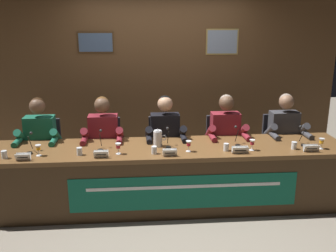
{
  "coord_description": "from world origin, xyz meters",
  "views": [
    {
      "loc": [
        -0.34,
        -4.14,
        2.16
      ],
      "look_at": [
        0.0,
        0.0,
        0.98
      ],
      "focal_mm": 40.58,
      "sensor_mm": 36.0,
      "label": 1
    }
  ],
  "objects": [
    {
      "name": "chair_far_right",
      "position": [
        1.55,
        0.59,
        0.44
      ],
      "size": [
        0.44,
        0.44,
        0.91
      ],
      "color": "black",
      "rests_on": "ground_plane"
    },
    {
      "name": "ground_plane",
      "position": [
        0.0,
        0.0,
        0.0
      ],
      "size": [
        12.0,
        12.0,
        0.0
      ],
      "primitive_type": "plane",
      "color": "gray"
    },
    {
      "name": "juice_glass_far_left",
      "position": [
        -1.42,
        -0.18,
        0.81
      ],
      "size": [
        0.06,
        0.06,
        0.12
      ],
      "color": "white",
      "rests_on": "conference_table"
    },
    {
      "name": "microphone_far_right",
      "position": [
        1.57,
        -0.06,
        0.8
      ],
      "size": [
        0.06,
        0.17,
        0.22
      ],
      "color": "black",
      "rests_on": "conference_table"
    },
    {
      "name": "water_cup_center",
      "position": [
        -0.17,
        -0.22,
        0.76
      ],
      "size": [
        0.06,
        0.06,
        0.08
      ],
      "color": "silver",
      "rests_on": "conference_table"
    },
    {
      "name": "conference_table",
      "position": [
        0.0,
        -0.12,
        0.51
      ],
      "size": [
        4.18,
        0.81,
        0.73
      ],
      "color": "brown",
      "rests_on": "ground_plane"
    },
    {
      "name": "panelist_left",
      "position": [
        -0.78,
        0.39,
        0.72
      ],
      "size": [
        0.51,
        0.48,
        1.24
      ],
      "color": "black",
      "rests_on": "ground_plane"
    },
    {
      "name": "chair_far_left",
      "position": [
        -1.55,
        0.59,
        0.44
      ],
      "size": [
        0.44,
        0.44,
        0.91
      ],
      "color": "black",
      "rests_on": "ground_plane"
    },
    {
      "name": "water_cup_left",
      "position": [
        -0.98,
        -0.2,
        0.76
      ],
      "size": [
        0.06,
        0.06,
        0.08
      ],
      "color": "silver",
      "rests_on": "conference_table"
    },
    {
      "name": "nameplate_far_left",
      "position": [
        -1.54,
        -0.31,
        0.77
      ],
      "size": [
        0.15,
        0.06,
        0.08
      ],
      "color": "white",
      "rests_on": "conference_table"
    },
    {
      "name": "microphone_left",
      "position": [
        -0.76,
        -0.04,
        0.8
      ],
      "size": [
        0.06,
        0.17,
        0.22
      ],
      "color": "black",
      "rests_on": "conference_table"
    },
    {
      "name": "juice_glass_right",
      "position": [
        0.93,
        -0.19,
        0.81
      ],
      "size": [
        0.06,
        0.06,
        0.12
      ],
      "color": "white",
      "rests_on": "conference_table"
    },
    {
      "name": "nameplate_right",
      "position": [
        0.77,
        -0.29,
        0.77
      ],
      "size": [
        0.18,
        0.06,
        0.08
      ],
      "color": "white",
      "rests_on": "conference_table"
    },
    {
      "name": "nameplate_center",
      "position": [
        -0.01,
        -0.31,
        0.77
      ],
      "size": [
        0.15,
        0.06,
        0.08
      ],
      "color": "white",
      "rests_on": "conference_table"
    },
    {
      "name": "panelist_right",
      "position": [
        0.78,
        0.39,
        0.72
      ],
      "size": [
        0.51,
        0.48,
        1.24
      ],
      "color": "black",
      "rests_on": "ground_plane"
    },
    {
      "name": "panelist_far_right",
      "position": [
        1.55,
        0.39,
        0.72
      ],
      "size": [
        0.51,
        0.48,
        1.24
      ],
      "color": "black",
      "rests_on": "ground_plane"
    },
    {
      "name": "microphone_far_left",
      "position": [
        -1.53,
        -0.08,
        0.8
      ],
      "size": [
        0.06,
        0.17,
        0.22
      ],
      "color": "black",
      "rests_on": "conference_table"
    },
    {
      "name": "water_cup_right",
      "position": [
        0.64,
        -0.19,
        0.76
      ],
      "size": [
        0.06,
        0.06,
        0.08
      ],
      "color": "silver",
      "rests_on": "conference_table"
    },
    {
      "name": "chair_right",
      "position": [
        0.78,
        0.59,
        0.44
      ],
      "size": [
        0.44,
        0.44,
        0.91
      ],
      "color": "black",
      "rests_on": "ground_plane"
    },
    {
      "name": "juice_glass_left",
      "position": [
        -0.56,
        -0.2,
        0.81
      ],
      "size": [
        0.06,
        0.06,
        0.12
      ],
      "color": "white",
      "rests_on": "conference_table"
    },
    {
      "name": "panelist_far_left",
      "position": [
        -1.55,
        0.39,
        0.72
      ],
      "size": [
        0.51,
        0.48,
        1.24
      ],
      "color": "black",
      "rests_on": "ground_plane"
    },
    {
      "name": "juice_glass_far_right",
      "position": [
        1.73,
        -0.21,
        0.81
      ],
      "size": [
        0.06,
        0.06,
        0.12
      ],
      "color": "white",
      "rests_on": "conference_table"
    },
    {
      "name": "water_cup_far_right",
      "position": [
        1.42,
        -0.19,
        0.76
      ],
      "size": [
        0.06,
        0.06,
        0.08
      ],
      "color": "silver",
      "rests_on": "conference_table"
    },
    {
      "name": "chair_left",
      "position": [
        -0.78,
        0.59,
        0.44
      ],
      "size": [
        0.44,
        0.44,
        0.91
      ],
      "color": "black",
      "rests_on": "ground_plane"
    },
    {
      "name": "water_cup_far_left",
      "position": [
        -1.76,
        -0.23,
        0.76
      ],
      "size": [
        0.06,
        0.06,
        0.08
      ],
      "color": "silver",
      "rests_on": "conference_table"
    },
    {
      "name": "chair_center",
      "position": [
        0.0,
        0.59,
        0.44
      ],
      "size": [
        0.44,
        0.44,
        0.91
      ],
      "color": "black",
      "rests_on": "ground_plane"
    },
    {
      "name": "juice_glass_center",
      "position": [
        0.22,
        -0.18,
        0.81
      ],
      "size": [
        0.06,
        0.06,
        0.12
      ],
      "color": "white",
      "rests_on": "conference_table"
    },
    {
      "name": "microphone_right",
      "position": [
        0.81,
        -0.01,
        0.8
      ],
      "size": [
        0.06,
        0.17,
        0.22
      ],
      "color": "black",
      "rests_on": "conference_table"
    },
    {
      "name": "nameplate_left",
      "position": [
        -0.74,
        -0.3,
        0.77
      ],
      "size": [
        0.16,
        0.06,
        0.08
      ],
      "color": "white",
      "rests_on": "conference_table"
    },
    {
      "name": "nameplate_far_right",
      "position": [
        1.58,
        -0.29,
        0.77
      ],
      "size": [
        0.17,
        0.06,
        0.08
      ],
      "color": "white",
      "rests_on": "conference_table"
    },
    {
      "name": "water_pitcher_central",
      "position": [
        -0.11,
        0.03,
        0.82
      ],
      "size": [
        0.15,
        0.1,
        0.21
      ],
      "color": "silver",
      "rests_on": "conference_table"
    },
    {
      "name": "microphone_center",
      "position": [
        0.0,
        -0.01,
        0.8
      ],
      "size": [
        0.06,
        0.17,
        0.22
      ],
      "color": "black",
      "rests_on": "conference_table"
    },
    {
      "name": "panelist_center",
      "position": [
        0.0,
        0.39,
        0.72
      ],
      "size": [
        0.51,
        0.48,
        1.24
      ],
      "color": "black",
      "rests_on": "ground_plane"
    },
    {
      "name": "wall_back_panelled",
      "position": [
        0.0,
        1.55,
        1.3
      ],
      "size": [
        5.38,
        0.14,
        2.6
      ],
      "color": "brown",
      "rests_on": "ground_plane"
    }
  ]
}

